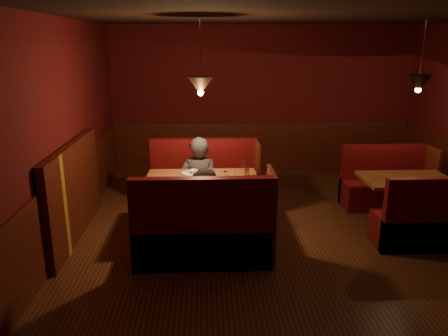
{
  "coord_description": "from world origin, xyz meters",
  "views": [
    {
      "loc": [
        -1.14,
        -5.22,
        2.59
      ],
      "look_at": [
        -0.9,
        0.41,
        0.95
      ],
      "focal_mm": 35.0,
      "sensor_mm": 36.0,
      "label": 1
    }
  ],
  "objects_px": {
    "main_bench_far": "(205,189)",
    "diner_a": "(199,167)",
    "main_table": "(203,191)",
    "second_bench_far": "(385,187)",
    "main_bench_near": "(205,236)",
    "second_table": "(406,190)",
    "diner_b": "(208,201)",
    "second_bench_near": "(432,224)"
  },
  "relations": [
    {
      "from": "main_bench_far",
      "to": "second_table",
      "type": "bearing_deg",
      "value": -12.73
    },
    {
      "from": "second_bench_near",
      "to": "diner_b",
      "type": "xyz_separation_m",
      "value": [
        -2.89,
        -0.14,
        0.42
      ]
    },
    {
      "from": "second_bench_far",
      "to": "diner_b",
      "type": "relative_size",
      "value": 0.94
    },
    {
      "from": "second_bench_far",
      "to": "diner_a",
      "type": "distance_m",
      "value": 3.08
    },
    {
      "from": "main_bench_near",
      "to": "diner_a",
      "type": "height_order",
      "value": "diner_a"
    },
    {
      "from": "diner_b",
      "to": "main_table",
      "type": "bearing_deg",
      "value": 111.55
    },
    {
      "from": "diner_a",
      "to": "second_bench_far",
      "type": "bearing_deg",
      "value": -172.69
    },
    {
      "from": "main_table",
      "to": "diner_b",
      "type": "bearing_deg",
      "value": -84.85
    },
    {
      "from": "main_table",
      "to": "second_bench_near",
      "type": "xyz_separation_m",
      "value": [
        2.95,
        -0.55,
        -0.31
      ]
    },
    {
      "from": "main_bench_far",
      "to": "diner_a",
      "type": "relative_size",
      "value": 1.04
    },
    {
      "from": "second_table",
      "to": "second_bench_near",
      "type": "bearing_deg",
      "value": -87.8
    },
    {
      "from": "diner_a",
      "to": "diner_b",
      "type": "height_order",
      "value": "diner_a"
    },
    {
      "from": "second_table",
      "to": "second_bench_far",
      "type": "distance_m",
      "value": 0.78
    },
    {
      "from": "main_bench_far",
      "to": "second_table",
      "type": "relative_size",
      "value": 1.33
    },
    {
      "from": "main_bench_near",
      "to": "second_bench_near",
      "type": "height_order",
      "value": "main_bench_near"
    },
    {
      "from": "main_bench_far",
      "to": "main_bench_near",
      "type": "height_order",
      "value": "same"
    },
    {
      "from": "second_bench_far",
      "to": "second_bench_near",
      "type": "relative_size",
      "value": 1.0
    },
    {
      "from": "second_table",
      "to": "main_bench_near",
      "type": "bearing_deg",
      "value": -159.86
    },
    {
      "from": "second_table",
      "to": "diner_b",
      "type": "distance_m",
      "value": 3.0
    },
    {
      "from": "main_bench_far",
      "to": "second_bench_near",
      "type": "bearing_deg",
      "value": -25.63
    },
    {
      "from": "second_table",
      "to": "main_bench_far",
      "type": "bearing_deg",
      "value": 167.27
    },
    {
      "from": "main_table",
      "to": "main_bench_near",
      "type": "height_order",
      "value": "main_bench_near"
    },
    {
      "from": "main_table",
      "to": "diner_b",
      "type": "distance_m",
      "value": 0.7
    },
    {
      "from": "second_bench_far",
      "to": "diner_a",
      "type": "bearing_deg",
      "value": -172.94
    },
    {
      "from": "diner_b",
      "to": "diner_a",
      "type": "bearing_deg",
      "value": 112.09
    },
    {
      "from": "main_table",
      "to": "diner_a",
      "type": "xyz_separation_m",
      "value": [
        -0.06,
        0.58,
        0.18
      ]
    },
    {
      "from": "main_table",
      "to": "second_bench_far",
      "type": "distance_m",
      "value": 3.11
    },
    {
      "from": "second_bench_far",
      "to": "diner_b",
      "type": "xyz_separation_m",
      "value": [
        -2.89,
        -1.64,
        0.42
      ]
    },
    {
      "from": "main_bench_far",
      "to": "diner_b",
      "type": "height_order",
      "value": "diner_b"
    },
    {
      "from": "second_bench_far",
      "to": "diner_b",
      "type": "distance_m",
      "value": 3.35
    },
    {
      "from": "diner_a",
      "to": "second_table",
      "type": "bearing_deg",
      "value": 173.05
    },
    {
      "from": "main_table",
      "to": "diner_a",
      "type": "relative_size",
      "value": 0.94
    },
    {
      "from": "second_table",
      "to": "second_bench_near",
      "type": "xyz_separation_m",
      "value": [
        0.03,
        -0.75,
        -0.21
      ]
    },
    {
      "from": "second_table",
      "to": "diner_b",
      "type": "xyz_separation_m",
      "value": [
        -2.86,
        -0.89,
        0.21
      ]
    },
    {
      "from": "second_table",
      "to": "second_bench_far",
      "type": "relative_size",
      "value": 0.9
    },
    {
      "from": "second_bench_near",
      "to": "diner_a",
      "type": "relative_size",
      "value": 0.86
    },
    {
      "from": "main_bench_near",
      "to": "diner_b",
      "type": "relative_size",
      "value": 1.13
    },
    {
      "from": "main_table",
      "to": "second_bench_far",
      "type": "height_order",
      "value": "main_table"
    },
    {
      "from": "second_bench_near",
      "to": "main_table",
      "type": "bearing_deg",
      "value": 169.49
    },
    {
      "from": "diner_a",
      "to": "diner_b",
      "type": "xyz_separation_m",
      "value": [
        0.13,
        -1.27,
        -0.06
      ]
    },
    {
      "from": "second_bench_far",
      "to": "main_bench_near",
      "type": "bearing_deg",
      "value": -148.23
    },
    {
      "from": "main_table",
      "to": "main_bench_far",
      "type": "height_order",
      "value": "main_bench_far"
    }
  ]
}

